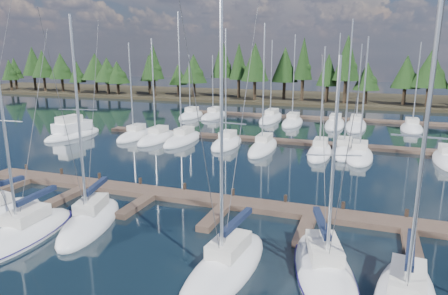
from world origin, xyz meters
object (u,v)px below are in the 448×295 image
at_px(front_sailboat_3, 226,267).
at_px(motor_yacht_left, 73,133).
at_px(front_sailboat_4, 324,272).
at_px(main_dock, 226,205).
at_px(front_sailboat_2, 90,221).
at_px(front_sailboat_1, 24,234).

xyz_separation_m(front_sailboat_3, motor_yacht_left, (-30.62, 25.25, 0.21)).
xyz_separation_m(front_sailboat_3, front_sailboat_4, (4.73, 1.30, -0.03)).
relative_size(front_sailboat_4, motor_yacht_left, 1.22).
bearing_deg(main_dock, front_sailboat_3, -70.48).
distance_m(front_sailboat_2, motor_yacht_left, 30.74).
xyz_separation_m(front_sailboat_2, front_sailboat_3, (10.08, -2.38, -0.00)).
distance_m(front_sailboat_1, front_sailboat_2, 3.84).
bearing_deg(front_sailboat_3, motor_yacht_left, 140.48).
bearing_deg(motor_yacht_left, main_dock, -31.62).
relative_size(main_dock, front_sailboat_2, 3.19).
xyz_separation_m(front_sailboat_1, front_sailboat_3, (12.69, 0.43, 0.01)).
bearing_deg(motor_yacht_left, front_sailboat_2, -48.08).
bearing_deg(main_dock, front_sailboat_1, -138.59).
height_order(main_dock, front_sailboat_1, front_sailboat_1).
height_order(main_dock, front_sailboat_2, front_sailboat_2).
bearing_deg(front_sailboat_2, main_dock, 39.00).
distance_m(front_sailboat_1, front_sailboat_3, 12.69).
height_order(front_sailboat_1, front_sailboat_2, front_sailboat_2).
distance_m(main_dock, motor_yacht_left, 32.54).
height_order(main_dock, front_sailboat_4, front_sailboat_4).
height_order(front_sailboat_4, motor_yacht_left, front_sailboat_4).
distance_m(main_dock, front_sailboat_1, 13.04).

